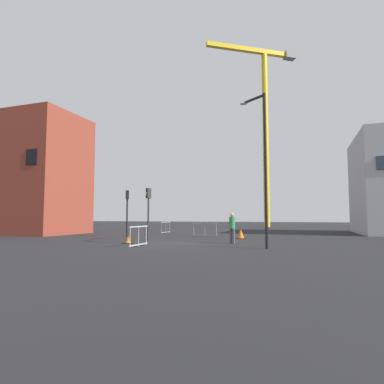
{
  "coord_description": "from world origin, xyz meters",
  "views": [
    {
      "loc": [
        7.32,
        -17.8,
        1.58
      ],
      "look_at": [
        0.0,
        3.66,
        3.3
      ],
      "focal_mm": 30.37,
      "sensor_mm": 36.0,
      "label": 1
    }
  ],
  "objects_px": {
    "construction_crane": "(264,113)",
    "traffic_light_crosswalk": "(148,205)",
    "traffic_cone_on_verge": "(128,239)",
    "traffic_light_verge": "(127,205)",
    "streetlamp_tall": "(262,157)",
    "traffic_cone_striped": "(241,234)",
    "pedestrian_walking": "(232,225)"
  },
  "relations": [
    {
      "from": "construction_crane",
      "to": "traffic_light_crosswalk",
      "type": "bearing_deg",
      "value": -98.2
    },
    {
      "from": "traffic_light_crosswalk",
      "to": "traffic_cone_on_verge",
      "type": "height_order",
      "value": "traffic_light_crosswalk"
    },
    {
      "from": "traffic_light_verge",
      "to": "traffic_cone_on_verge",
      "type": "bearing_deg",
      "value": -58.86
    },
    {
      "from": "streetlamp_tall",
      "to": "traffic_cone_striped",
      "type": "distance_m",
      "value": 8.54
    },
    {
      "from": "traffic_light_verge",
      "to": "traffic_cone_striped",
      "type": "distance_m",
      "value": 8.99
    },
    {
      "from": "construction_crane",
      "to": "traffic_cone_on_verge",
      "type": "relative_size",
      "value": 55.19
    },
    {
      "from": "pedestrian_walking",
      "to": "traffic_light_crosswalk",
      "type": "bearing_deg",
      "value": 172.65
    },
    {
      "from": "traffic_light_verge",
      "to": "traffic_light_crosswalk",
      "type": "height_order",
      "value": "traffic_light_verge"
    },
    {
      "from": "traffic_light_crosswalk",
      "to": "traffic_cone_striped",
      "type": "height_order",
      "value": "traffic_light_crosswalk"
    },
    {
      "from": "traffic_light_crosswalk",
      "to": "streetlamp_tall",
      "type": "bearing_deg",
      "value": -22.23
    },
    {
      "from": "construction_crane",
      "to": "pedestrian_walking",
      "type": "relative_size",
      "value": 15.71
    },
    {
      "from": "traffic_cone_on_verge",
      "to": "traffic_cone_striped",
      "type": "relative_size",
      "value": 0.77
    },
    {
      "from": "pedestrian_walking",
      "to": "traffic_cone_striped",
      "type": "distance_m",
      "value": 4.54
    },
    {
      "from": "pedestrian_walking",
      "to": "streetlamp_tall",
      "type": "bearing_deg",
      "value": -49.94
    },
    {
      "from": "construction_crane",
      "to": "traffic_cone_striped",
      "type": "bearing_deg",
      "value": -87.69
    },
    {
      "from": "construction_crane",
      "to": "traffic_light_crosswalk",
      "type": "relative_size",
      "value": 8.08
    },
    {
      "from": "streetlamp_tall",
      "to": "traffic_cone_on_verge",
      "type": "relative_size",
      "value": 15.3
    },
    {
      "from": "traffic_light_verge",
      "to": "pedestrian_walking",
      "type": "xyz_separation_m",
      "value": [
        8.95,
        -3.22,
        -1.4
      ]
    },
    {
      "from": "traffic_cone_on_verge",
      "to": "traffic_light_verge",
      "type": "bearing_deg",
      "value": 121.14
    },
    {
      "from": "traffic_light_crosswalk",
      "to": "traffic_cone_on_verge",
      "type": "distance_m",
      "value": 3.42
    },
    {
      "from": "pedestrian_walking",
      "to": "traffic_cone_striped",
      "type": "relative_size",
      "value": 2.7
    },
    {
      "from": "traffic_light_verge",
      "to": "traffic_light_crosswalk",
      "type": "bearing_deg",
      "value": -38.87
    },
    {
      "from": "streetlamp_tall",
      "to": "traffic_light_verge",
      "type": "relative_size",
      "value": 2.17
    },
    {
      "from": "construction_crane",
      "to": "traffic_cone_striped",
      "type": "distance_m",
      "value": 32.55
    },
    {
      "from": "streetlamp_tall",
      "to": "traffic_cone_striped",
      "type": "relative_size",
      "value": 11.75
    },
    {
      "from": "construction_crane",
      "to": "streetlamp_tall",
      "type": "height_order",
      "value": "construction_crane"
    },
    {
      "from": "traffic_light_verge",
      "to": "traffic_light_crosswalk",
      "type": "relative_size",
      "value": 1.03
    },
    {
      "from": "traffic_light_verge",
      "to": "pedestrian_walking",
      "type": "height_order",
      "value": "traffic_light_verge"
    },
    {
      "from": "streetlamp_tall",
      "to": "traffic_light_verge",
      "type": "xyz_separation_m",
      "value": [
        -11.06,
        5.73,
        -2.13
      ]
    },
    {
      "from": "traffic_light_crosswalk",
      "to": "traffic_cone_on_verge",
      "type": "xyz_separation_m",
      "value": [
        0.05,
        -2.66,
        -2.15
      ]
    },
    {
      "from": "traffic_light_verge",
      "to": "pedestrian_walking",
      "type": "relative_size",
      "value": 2.01
    },
    {
      "from": "streetlamp_tall",
      "to": "traffic_light_verge",
      "type": "height_order",
      "value": "streetlamp_tall"
    }
  ]
}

